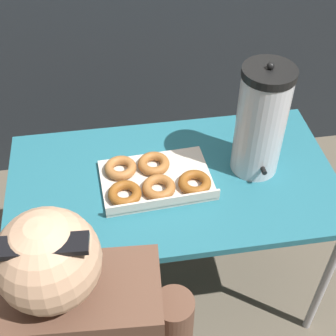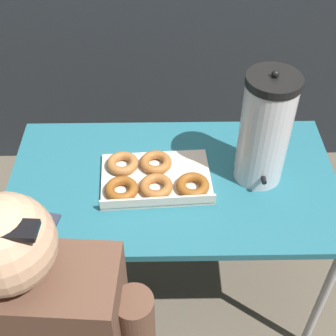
% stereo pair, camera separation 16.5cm
% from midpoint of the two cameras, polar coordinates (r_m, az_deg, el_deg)
% --- Properties ---
extents(ground_plane, '(12.00, 12.00, 0.00)m').
position_cam_midpoint_polar(ground_plane, '(2.26, 2.64, -14.28)').
color(ground_plane, brown).
extents(folding_table, '(1.19, 0.67, 0.71)m').
position_cam_midpoint_polar(folding_table, '(1.74, 3.34, -2.82)').
color(folding_table, '#236675').
rests_on(folding_table, ground).
extents(donut_box, '(0.42, 0.29, 0.05)m').
position_cam_midpoint_polar(donut_box, '(1.67, 0.92, -1.43)').
color(donut_box, beige).
rests_on(donut_box, folding_table).
extents(coffee_urn, '(0.18, 0.20, 0.44)m').
position_cam_midpoint_polar(coffee_urn, '(1.62, 14.62, 4.38)').
color(coffee_urn, silver).
rests_on(coffee_urn, folding_table).
extents(cell_phone, '(0.10, 0.14, 0.01)m').
position_cam_midpoint_polar(cell_phone, '(1.57, -12.01, -7.43)').
color(cell_phone, '#2D334C').
rests_on(cell_phone, folding_table).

